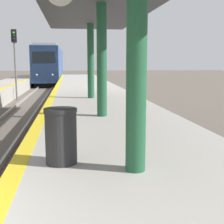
{
  "coord_description": "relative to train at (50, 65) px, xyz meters",
  "views": [
    {
      "loc": [
        2.51,
        -2.66,
        2.67
      ],
      "look_at": [
        5.66,
        20.53,
        -1.07
      ],
      "focal_mm": 50.0,
      "sensor_mm": 36.0,
      "label": 1
    }
  ],
  "objects": [
    {
      "name": "train",
      "position": [
        0.0,
        0.0,
        0.0
      ],
      "size": [
        2.87,
        20.12,
        4.64
      ],
      "color": "black",
      "rests_on": "ground"
    },
    {
      "name": "trash_bin",
      "position": [
        2.35,
        -37.41,
        -0.86
      ],
      "size": [
        0.54,
        0.54,
        0.91
      ],
      "color": "#262628",
      "rests_on": "platform_right"
    },
    {
      "name": "signal_far",
      "position": [
        -1.27,
        -19.48,
        1.07
      ],
      "size": [
        0.36,
        0.31,
        4.93
      ],
      "color": "#595959",
      "rests_on": "ground"
    },
    {
      "name": "station_canopy",
      "position": [
        3.48,
        -32.97,
        2.0
      ],
      "size": [
        3.74,
        14.83,
        3.56
      ],
      "color": "#1E5133",
      "rests_on": "platform_right"
    }
  ]
}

